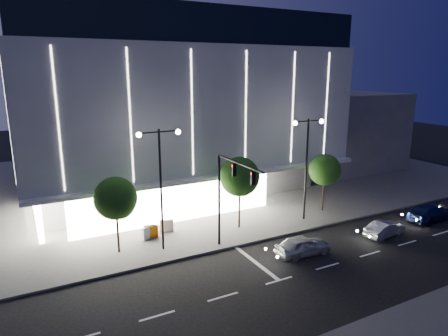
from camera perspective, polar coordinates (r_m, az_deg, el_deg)
name	(u,v)px	position (r m, az deg, el deg)	size (l,w,h in m)	color
ground	(240,277)	(26.48, 2.25, -15.34)	(160.00, 160.00, 0.00)	black
sidewalk_museum	(176,179)	(48.75, -6.84, -1.58)	(70.00, 40.00, 0.15)	#474747
museum	(162,104)	(44.90, -8.81, 8.99)	(30.00, 25.80, 18.00)	#4C4C51
annex_building	(314,127)	(58.46, 12.67, 5.67)	(16.00, 20.00, 10.00)	#4C4C51
traffic_mast	(229,187)	(27.68, 0.67, -2.71)	(0.33, 5.89, 7.07)	black
street_lamp_west	(160,172)	(28.25, -9.07, -0.60)	(3.16, 0.36, 9.00)	black
street_lamp_east	(307,154)	(34.55, 11.76, 1.91)	(3.16, 0.36, 9.00)	black
tree_left	(116,201)	(28.97, -15.17, -4.51)	(3.02, 3.02, 5.72)	black
tree_mid	(240,179)	(32.39, 2.26, -1.55)	(3.25, 3.25, 6.15)	black
tree_right	(325,171)	(37.69, 14.18, -0.48)	(2.91, 2.91, 5.51)	black
car_lead	(303,246)	(29.57, 11.19, -10.82)	(1.67, 4.14, 1.41)	#B0B4B8
car_second	(385,229)	(34.59, 21.97, -8.05)	(1.31, 3.75, 1.24)	silver
car_third	(430,213)	(39.71, 27.33, -5.69)	(1.99, 4.90, 1.42)	#131E4A
barrier_a	(151,232)	(31.95, -10.40, -8.98)	(1.10, 0.25, 1.00)	orange
barrier_b	(149,232)	(31.90, -10.71, -9.04)	(1.10, 0.25, 1.00)	silver
barrier_c	(151,231)	(32.05, -10.42, -8.91)	(1.10, 0.25, 1.00)	#F7520D
barrier_d	(167,226)	(32.96, -8.20, -8.17)	(1.10, 0.25, 1.00)	silver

